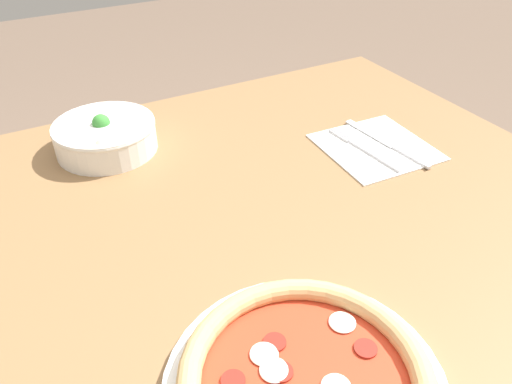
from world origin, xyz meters
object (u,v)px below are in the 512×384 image
at_px(pizza, 305,381).
at_px(fork, 364,150).
at_px(bowl, 105,134).
at_px(knife, 389,145).

height_order(pizza, fork, pizza).
relative_size(pizza, fork, 1.67).
xyz_separation_m(bowl, knife, (0.47, -0.24, -0.03)).
xyz_separation_m(fork, knife, (0.05, -0.01, -0.00)).
bearing_deg(bowl, pizza, -85.05).
bearing_deg(bowl, knife, -27.46).
height_order(pizza, bowl, bowl).
bearing_deg(fork, bowl, 54.94).
relative_size(bowl, knife, 0.88).
height_order(pizza, knife, pizza).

